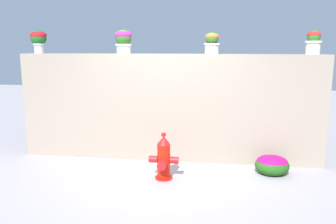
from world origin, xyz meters
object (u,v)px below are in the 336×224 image
potted_plant_3 (313,41)px  potted_plant_1 (123,40)px  flower_bush_left (272,164)px  potted_plant_0 (39,39)px  fire_hydrant (164,159)px  potted_plant_2 (212,42)px

potted_plant_3 → potted_plant_1: bearing=179.7°
potted_plant_3 → flower_bush_left: (-0.63, -0.53, -2.00)m
potted_plant_0 → potted_plant_1: 1.66m
potted_plant_0 → fire_hydrant: (2.56, -1.07, -1.89)m
potted_plant_1 → fire_hydrant: (0.90, -1.02, -1.87)m
potted_plant_3 → fire_hydrant: size_ratio=0.53×
potted_plant_0 → fire_hydrant: 3.36m
flower_bush_left → potted_plant_0: bearing=172.1°
potted_plant_2 → potted_plant_3: size_ratio=0.94×
potted_plant_3 → flower_bush_left: bearing=-139.8°
fire_hydrant → flower_bush_left: (1.74, 0.47, -0.16)m
potted_plant_2 → potted_plant_0: bearing=179.3°
potted_plant_1 → potted_plant_2: size_ratio=1.15×
potted_plant_1 → potted_plant_3: bearing=-0.3°
potted_plant_2 → fire_hydrant: size_ratio=0.50×
potted_plant_1 → flower_bush_left: size_ratio=0.77×
potted_plant_3 → flower_bush_left: potted_plant_3 is taller
potted_plant_1 → flower_bush_left: potted_plant_1 is taller
potted_plant_2 → flower_bush_left: 2.31m
potted_plant_0 → potted_plant_3: size_ratio=1.08×
potted_plant_1 → potted_plant_2: (1.59, 0.00, -0.04)m
potted_plant_0 → potted_plant_2: potted_plant_0 is taller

